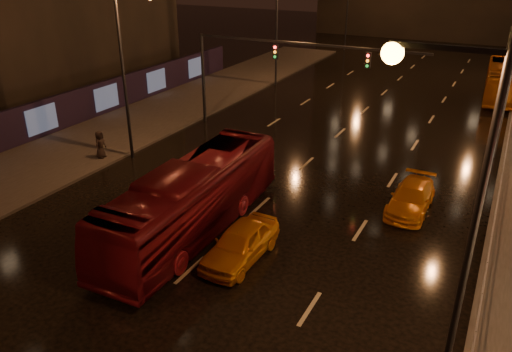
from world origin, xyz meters
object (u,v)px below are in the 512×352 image
at_px(bus_red, 193,199).
at_px(taxi_near, 241,243).
at_px(bus_curb, 502,81).
at_px(taxi_far, 411,198).
at_px(pedestrian_c, 100,145).

relative_size(bus_red, taxi_near, 2.67).
relative_size(bus_red, bus_curb, 1.11).
bearing_deg(taxi_far, bus_red, -141.31).
bearing_deg(taxi_near, pedestrian_c, 157.75).
relative_size(taxi_near, taxi_far, 0.99).
xyz_separation_m(bus_red, taxi_far, (8.04, 6.38, -0.96)).
relative_size(bus_curb, taxi_far, 2.37).
distance_m(bus_curb, taxi_far, 24.02).
bearing_deg(bus_curb, pedestrian_c, -130.45).
xyz_separation_m(bus_red, taxi_near, (2.87, -1.00, -0.86)).
bearing_deg(bus_curb, bus_red, -111.96).
height_order(taxi_near, pedestrian_c, pedestrian_c).
distance_m(bus_red, pedestrian_c, 10.45).
xyz_separation_m(bus_red, bus_curb, (10.50, 30.25, -0.16)).
bearing_deg(taxi_near, bus_curb, 77.26).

